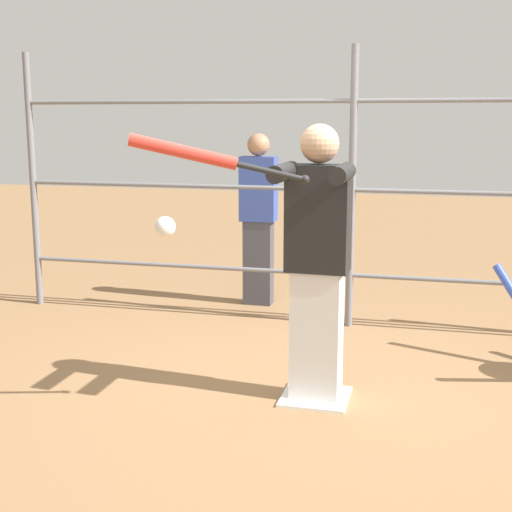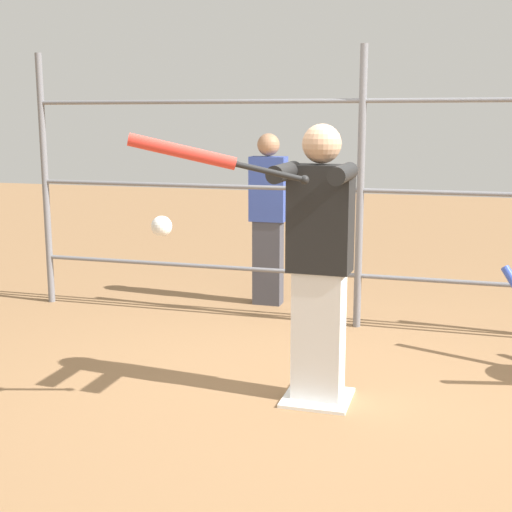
{
  "view_description": "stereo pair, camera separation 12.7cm",
  "coord_description": "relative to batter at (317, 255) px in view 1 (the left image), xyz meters",
  "views": [
    {
      "loc": [
        -0.67,
        4.05,
        1.68
      ],
      "look_at": [
        0.27,
        0.42,
        0.95
      ],
      "focal_mm": 50.0,
      "sensor_mm": 36.0,
      "label": 1
    },
    {
      "loc": [
        -0.79,
        4.02,
        1.68
      ],
      "look_at": [
        0.27,
        0.42,
        0.95
      ],
      "focal_mm": 50.0,
      "sensor_mm": 36.0,
      "label": 2
    }
  ],
  "objects": [
    {
      "name": "softball_in_flight",
      "position": [
        0.53,
        1.03,
        0.3
      ],
      "size": [
        0.1,
        0.1,
        0.1
      ],
      "color": "white"
    },
    {
      "name": "fence_backstop",
      "position": [
        0.0,
        -1.62,
        0.23
      ],
      "size": [
        5.73,
        0.06,
        2.23
      ],
      "color": "slate",
      "rests_on": "ground"
    },
    {
      "name": "ground_plane",
      "position": [
        0.0,
        -0.02,
        -0.89
      ],
      "size": [
        24.0,
        24.0,
        0.0
      ],
      "primitive_type": "plane",
      "color": "olive"
    },
    {
      "name": "batter",
      "position": [
        0.0,
        0.0,
        0.0
      ],
      "size": [
        0.42,
        0.56,
        1.65
      ],
      "color": "silver",
      "rests_on": "ground"
    },
    {
      "name": "home_plate",
      "position": [
        0.0,
        -0.02,
        -0.88
      ],
      "size": [
        0.4,
        0.4,
        0.02
      ],
      "color": "white",
      "rests_on": "ground"
    },
    {
      "name": "bystander_behind_fence",
      "position": [
        0.89,
        -2.12,
        -0.09
      ],
      "size": [
        0.32,
        0.2,
        1.54
      ],
      "color": "#3F3F47",
      "rests_on": "ground"
    },
    {
      "name": "baseball_bat_swinging",
      "position": [
        0.51,
        0.62,
        0.6
      ],
      "size": [
        0.87,
        0.38,
        0.26
      ],
      "color": "black"
    }
  ]
}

